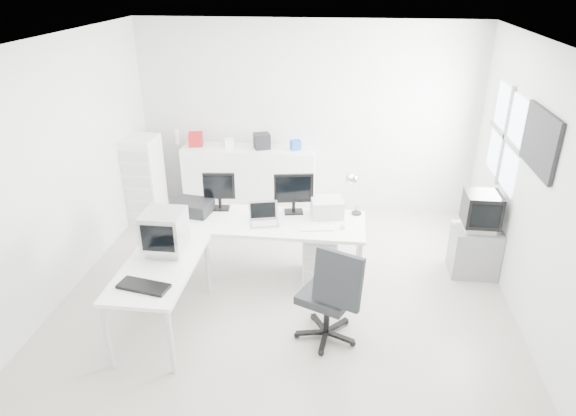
# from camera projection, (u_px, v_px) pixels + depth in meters

# --- Properties ---
(floor) EXTENTS (5.00, 5.00, 0.01)m
(floor) POSITION_uv_depth(u_px,v_px,m) (286.00, 293.00, 5.94)
(floor) COLOR silver
(floor) RESTS_ON ground
(ceiling) EXTENTS (5.00, 5.00, 0.01)m
(ceiling) POSITION_uv_depth(u_px,v_px,m) (285.00, 41.00, 4.75)
(ceiling) COLOR white
(ceiling) RESTS_ON back_wall
(back_wall) EXTENTS (5.00, 0.02, 2.80)m
(back_wall) POSITION_uv_depth(u_px,v_px,m) (306.00, 118.00, 7.59)
(back_wall) COLOR silver
(back_wall) RESTS_ON floor
(left_wall) EXTENTS (0.02, 5.00, 2.80)m
(left_wall) POSITION_uv_depth(u_px,v_px,m) (59.00, 171.00, 5.61)
(left_wall) COLOR silver
(left_wall) RESTS_ON floor
(right_wall) EXTENTS (0.02, 5.00, 2.80)m
(right_wall) POSITION_uv_depth(u_px,v_px,m) (536.00, 193.00, 5.08)
(right_wall) COLOR silver
(right_wall) RESTS_ON floor
(window) EXTENTS (0.02, 1.20, 1.10)m
(window) POSITION_uv_depth(u_px,v_px,m) (505.00, 137.00, 6.07)
(window) COLOR white
(window) RESTS_ON right_wall
(wall_picture) EXTENTS (0.04, 0.90, 0.60)m
(wall_picture) POSITION_uv_depth(u_px,v_px,m) (540.00, 141.00, 4.96)
(wall_picture) COLOR black
(wall_picture) RESTS_ON right_wall
(main_desk) EXTENTS (2.40, 0.80, 0.75)m
(main_desk) POSITION_uv_depth(u_px,v_px,m) (262.00, 248.00, 6.14)
(main_desk) COLOR white
(main_desk) RESTS_ON floor
(side_desk) EXTENTS (0.70, 1.40, 0.75)m
(side_desk) POSITION_uv_depth(u_px,v_px,m) (163.00, 296.00, 5.24)
(side_desk) COLOR white
(side_desk) RESTS_ON floor
(drawer_pedestal) EXTENTS (0.40, 0.50, 0.60)m
(drawer_pedestal) POSITION_uv_depth(u_px,v_px,m) (321.00, 255.00, 6.14)
(drawer_pedestal) COLOR white
(drawer_pedestal) RESTS_ON floor
(inkjet_printer) EXTENTS (0.49, 0.41, 0.16)m
(inkjet_printer) POSITION_uv_depth(u_px,v_px,m) (192.00, 207.00, 6.12)
(inkjet_printer) COLOR black
(inkjet_printer) RESTS_ON main_desk
(lcd_monitor_small) EXTENTS (0.40, 0.26, 0.48)m
(lcd_monitor_small) POSITION_uv_depth(u_px,v_px,m) (219.00, 191.00, 6.16)
(lcd_monitor_small) COLOR black
(lcd_monitor_small) RESTS_ON main_desk
(lcd_monitor_large) EXTENTS (0.49, 0.27, 0.48)m
(lcd_monitor_large) POSITION_uv_depth(u_px,v_px,m) (294.00, 194.00, 6.06)
(lcd_monitor_large) COLOR black
(lcd_monitor_large) RESTS_ON main_desk
(laptop) EXTENTS (0.43, 0.43, 0.23)m
(laptop) POSITION_uv_depth(u_px,v_px,m) (264.00, 215.00, 5.83)
(laptop) COLOR #B7B7BA
(laptop) RESTS_ON main_desk
(white_keyboard) EXTENTS (0.39, 0.18, 0.02)m
(white_keyboard) POSITION_uv_depth(u_px,v_px,m) (316.00, 228.00, 5.77)
(white_keyboard) COLOR white
(white_keyboard) RESTS_ON main_desk
(white_mouse) EXTENTS (0.06, 0.06, 0.06)m
(white_mouse) POSITION_uv_depth(u_px,v_px,m) (343.00, 226.00, 5.77)
(white_mouse) COLOR white
(white_mouse) RESTS_ON main_desk
(laser_printer) EXTENTS (0.42, 0.38, 0.21)m
(laser_printer) POSITION_uv_depth(u_px,v_px,m) (327.00, 207.00, 6.05)
(laser_printer) COLOR silver
(laser_printer) RESTS_ON main_desk
(desk_lamp) EXTENTS (0.19, 0.19, 0.50)m
(desk_lamp) POSITION_uv_depth(u_px,v_px,m) (358.00, 195.00, 6.02)
(desk_lamp) COLOR silver
(desk_lamp) RESTS_ON main_desk
(crt_monitor) EXTENTS (0.40, 0.40, 0.46)m
(crt_monitor) POSITION_uv_depth(u_px,v_px,m) (165.00, 233.00, 5.20)
(crt_monitor) COLOR #B7B7BA
(crt_monitor) RESTS_ON side_desk
(black_keyboard) EXTENTS (0.50, 0.28, 0.03)m
(black_keyboard) POSITION_uv_depth(u_px,v_px,m) (144.00, 286.00, 4.71)
(black_keyboard) COLOR black
(black_keyboard) RESTS_ON side_desk
(office_chair) EXTENTS (0.84, 0.84, 1.11)m
(office_chair) POSITION_uv_depth(u_px,v_px,m) (328.00, 291.00, 5.02)
(office_chair) COLOR #272A2C
(office_chair) RESTS_ON floor
(tv_cabinet) EXTENTS (0.55, 0.45, 0.60)m
(tv_cabinet) POSITION_uv_depth(u_px,v_px,m) (474.00, 251.00, 6.23)
(tv_cabinet) COLOR gray
(tv_cabinet) RESTS_ON floor
(crt_tv) EXTENTS (0.50, 0.48, 0.45)m
(crt_tv) POSITION_uv_depth(u_px,v_px,m) (481.00, 212.00, 6.01)
(crt_tv) COLOR black
(crt_tv) RESTS_ON tv_cabinet
(sideboard) EXTENTS (1.98, 0.50, 0.99)m
(sideboard) POSITION_uv_depth(u_px,v_px,m) (250.00, 179.00, 7.83)
(sideboard) COLOR white
(sideboard) RESTS_ON floor
(clutter_box_a) EXTENTS (0.24, 0.22, 0.20)m
(clutter_box_a) POSITION_uv_depth(u_px,v_px,m) (196.00, 139.00, 7.66)
(clutter_box_a) COLOR maroon
(clutter_box_a) RESTS_ON sideboard
(clutter_box_b) EXTENTS (0.17, 0.16, 0.13)m
(clutter_box_b) POSITION_uv_depth(u_px,v_px,m) (229.00, 143.00, 7.62)
(clutter_box_b) COLOR white
(clutter_box_b) RESTS_ON sideboard
(clutter_box_c) EXTENTS (0.28, 0.27, 0.22)m
(clutter_box_c) POSITION_uv_depth(u_px,v_px,m) (262.00, 141.00, 7.55)
(clutter_box_c) COLOR black
(clutter_box_c) RESTS_ON sideboard
(clutter_box_d) EXTENTS (0.18, 0.17, 0.14)m
(clutter_box_d) POSITION_uv_depth(u_px,v_px,m) (296.00, 145.00, 7.51)
(clutter_box_d) COLOR #174DA6
(clutter_box_d) RESTS_ON sideboard
(clutter_bottle) EXTENTS (0.07, 0.07, 0.22)m
(clutter_bottle) POSITION_uv_depth(u_px,v_px,m) (177.00, 137.00, 7.72)
(clutter_bottle) COLOR white
(clutter_bottle) RESTS_ON sideboard
(filing_cabinet) EXTENTS (0.44, 0.53, 1.26)m
(filing_cabinet) POSITION_uv_depth(u_px,v_px,m) (145.00, 179.00, 7.45)
(filing_cabinet) COLOR white
(filing_cabinet) RESTS_ON floor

